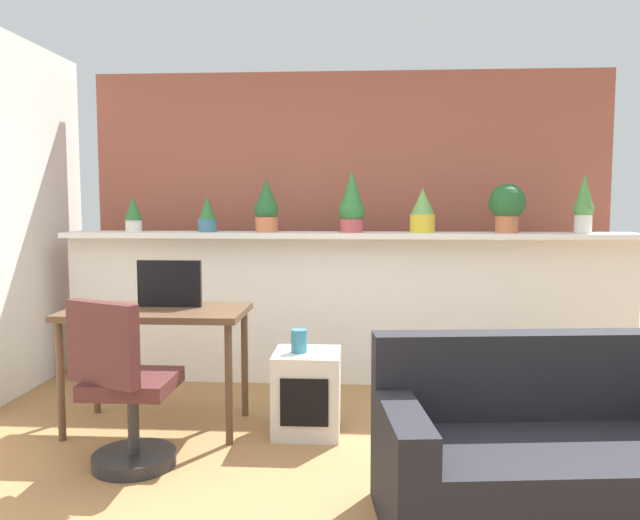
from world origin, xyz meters
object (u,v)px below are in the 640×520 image
(potted_plant_4, at_px, (423,211))
(potted_plant_2, at_px, (266,207))
(potted_plant_0, at_px, (133,213))
(potted_plant_6, at_px, (584,205))
(side_cube_shelf, at_px, (307,392))
(potted_plant_1, at_px, (207,215))
(couch, at_px, (559,462))
(tv_monitor, at_px, (170,284))
(desk, at_px, (156,322))
(potted_plant_3, at_px, (352,204))
(office_chair, at_px, (124,397))
(vase_on_shelf, at_px, (299,341))
(potted_plant_5, at_px, (507,205))

(potted_plant_4, bearing_deg, potted_plant_2, -178.75)
(potted_plant_0, distance_m, potted_plant_2, 1.04)
(potted_plant_6, bearing_deg, side_cube_shelf, -151.51)
(potted_plant_1, xyz_separation_m, couch, (2.05, -2.12, -1.02))
(potted_plant_1, height_order, tv_monitor, potted_plant_1)
(potted_plant_0, height_order, couch, potted_plant_0)
(desk, bearing_deg, potted_plant_3, 41.34)
(potted_plant_3, bearing_deg, couch, -66.17)
(desk, bearing_deg, tv_monitor, 52.03)
(office_chair, xyz_separation_m, couch, (2.09, -0.44, -0.11))
(tv_monitor, height_order, side_cube_shelf, tv_monitor)
(desk, bearing_deg, vase_on_shelf, -2.48)
(potted_plant_2, bearing_deg, office_chair, -106.89)
(potted_plant_5, distance_m, couch, 2.39)
(potted_plant_2, height_order, potted_plant_3, potted_plant_3)
(desk, height_order, vase_on_shelf, desk)
(potted_plant_2, xyz_separation_m, tv_monitor, (-0.47, -0.96, -0.47))
(desk, xyz_separation_m, couch, (2.12, -1.07, -0.38))
(potted_plant_5, height_order, office_chair, potted_plant_5)
(potted_plant_5, bearing_deg, tv_monitor, -157.09)
(tv_monitor, distance_m, couch, 2.43)
(potted_plant_2, relative_size, desk, 0.37)
(potted_plant_6, xyz_separation_m, desk, (-2.91, -1.04, -0.72))
(side_cube_shelf, distance_m, couch, 1.57)
(potted_plant_3, xyz_separation_m, desk, (-1.19, -1.04, -0.73))
(potted_plant_0, distance_m, potted_plant_1, 0.57)
(potted_plant_3, relative_size, tv_monitor, 1.18)
(tv_monitor, bearing_deg, potted_plant_5, 22.91)
(potted_plant_2, xyz_separation_m, potted_plant_5, (1.81, 0.01, 0.01))
(potted_plant_5, distance_m, office_chair, 3.03)
(potted_plant_1, height_order, side_cube_shelf, potted_plant_1)
(desk, xyz_separation_m, vase_on_shelf, (0.89, -0.04, -0.10))
(potted_plant_3, xyz_separation_m, potted_plant_6, (1.72, -0.01, -0.00))
(potted_plant_1, bearing_deg, office_chair, -91.39)
(office_chair, bearing_deg, potted_plant_4, 44.97)
(potted_plant_3, bearing_deg, potted_plant_5, 0.11)
(tv_monitor, relative_size, couch, 0.24)
(potted_plant_3, bearing_deg, tv_monitor, -139.39)
(couch, bearing_deg, potted_plant_1, 134.01)
(potted_plant_3, bearing_deg, potted_plant_2, -179.28)
(desk, distance_m, couch, 2.40)
(potted_plant_1, height_order, vase_on_shelf, potted_plant_1)
(potted_plant_0, bearing_deg, potted_plant_3, 0.71)
(potted_plant_1, bearing_deg, potted_plant_3, -0.52)
(desk, relative_size, couch, 0.67)
(potted_plant_5, xyz_separation_m, potted_plant_6, (0.56, -0.01, 0.01))
(potted_plant_4, bearing_deg, desk, -148.35)
(potted_plant_5, xyz_separation_m, side_cube_shelf, (-1.41, -1.08, -1.13))
(tv_monitor, height_order, office_chair, tv_monitor)
(potted_plant_1, xyz_separation_m, potted_plant_3, (1.12, -0.01, 0.09))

